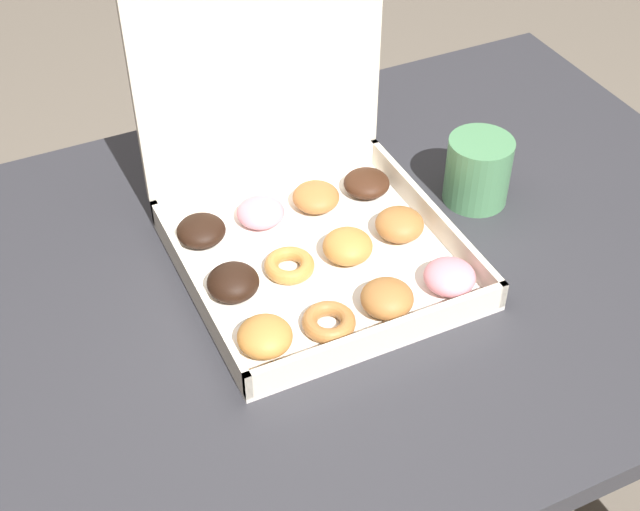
% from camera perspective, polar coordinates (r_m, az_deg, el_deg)
% --- Properties ---
extents(dining_table, '(1.06, 0.75, 0.73)m').
position_cam_1_polar(dining_table, '(1.14, 1.64, -4.60)').
color(dining_table, '#2D2D33').
rests_on(dining_table, ground_plane).
extents(donut_box, '(0.31, 0.32, 0.31)m').
position_cam_1_polar(donut_box, '(1.04, -0.83, 2.86)').
color(donut_box, silver).
rests_on(donut_box, dining_table).
extents(coffee_mug, '(0.08, 0.08, 0.09)m').
position_cam_1_polar(coffee_mug, '(1.14, 10.09, 5.45)').
color(coffee_mug, '#4C8456').
rests_on(coffee_mug, dining_table).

